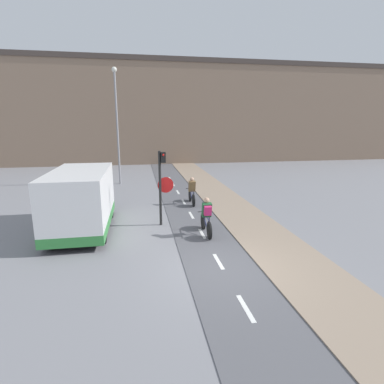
% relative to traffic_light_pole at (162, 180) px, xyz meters
% --- Properties ---
extents(ground_plane, '(120.00, 120.00, 0.00)m').
position_rel_traffic_light_pole_xyz_m(ground_plane, '(1.44, -4.42, -1.98)').
color(ground_plane, gray).
extents(bike_lane, '(2.27, 60.00, 0.02)m').
position_rel_traffic_light_pole_xyz_m(bike_lane, '(1.44, -4.41, -1.97)').
color(bike_lane, '#56565B').
rests_on(bike_lane, ground_plane).
extents(sidewalk_strip, '(2.40, 60.00, 0.05)m').
position_rel_traffic_light_pole_xyz_m(sidewalk_strip, '(3.78, -4.42, -1.95)').
color(sidewalk_strip, gray).
rests_on(sidewalk_strip, ground_plane).
extents(building_row_background, '(60.00, 5.20, 10.95)m').
position_rel_traffic_light_pole_xyz_m(building_row_background, '(1.44, 22.38, 3.50)').
color(building_row_background, '#89705B').
rests_on(building_row_background, ground_plane).
extents(traffic_light_pole, '(0.67, 0.25, 3.20)m').
position_rel_traffic_light_pole_xyz_m(traffic_light_pole, '(0.00, 0.00, 0.00)').
color(traffic_light_pole, black).
rests_on(traffic_light_pole, ground_plane).
extents(street_lamp_far, '(0.36, 0.36, 8.02)m').
position_rel_traffic_light_pole_xyz_m(street_lamp_far, '(-2.33, 9.63, 2.82)').
color(street_lamp_far, gray).
rests_on(street_lamp_far, ground_plane).
extents(cyclist_near, '(0.46, 1.81, 1.51)m').
position_rel_traffic_light_pole_xyz_m(cyclist_near, '(1.60, -1.47, -1.26)').
color(cyclist_near, black).
rests_on(cyclist_near, ground_plane).
extents(cyclist_far, '(0.46, 1.78, 1.49)m').
position_rel_traffic_light_pole_xyz_m(cyclist_far, '(1.83, 3.16, -1.31)').
color(cyclist_far, black).
rests_on(cyclist_far, ground_plane).
extents(van, '(2.16, 4.85, 2.48)m').
position_rel_traffic_light_pole_xyz_m(van, '(-3.28, -0.10, -0.76)').
color(van, white).
rests_on(van, ground_plane).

